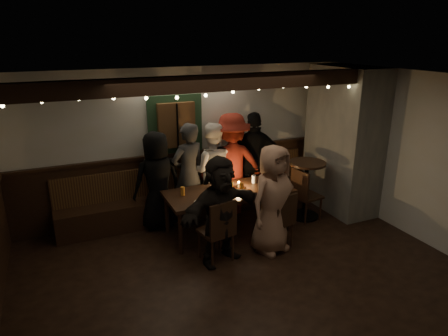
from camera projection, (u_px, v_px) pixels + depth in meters
name	position (u px, v px, depth m)	size (l,w,h in m)	color
room	(269.00, 164.00, 6.58)	(6.02, 5.01, 2.62)	black
dining_table	(229.00, 194.00, 6.41)	(2.04, 0.87, 0.88)	#312013
chair_near_left	(219.00, 228.00, 5.58)	(0.50, 0.50, 0.95)	#312013
chair_near_right	(282.00, 218.00, 5.98)	(0.48, 0.48, 0.88)	#312013
chair_end	(304.00, 192.00, 6.87)	(0.48, 0.48, 0.94)	#312013
high_top	(306.00, 183.00, 6.97)	(0.64, 0.64, 1.02)	black
person_a	(157.00, 181.00, 6.55)	(0.81, 0.52, 1.65)	black
person_b	(189.00, 173.00, 6.74)	(0.64, 0.42, 1.74)	#29292A
person_c	(212.00, 170.00, 6.97)	(0.83, 0.64, 1.70)	silver
person_d	(232.00, 164.00, 7.09)	(1.18, 0.68, 1.83)	maroon
person_e	(254.00, 161.00, 7.34)	(1.05, 0.44, 1.80)	black
person_f	(220.00, 210.00, 5.53)	(1.46, 0.46, 1.57)	black
person_g	(273.00, 199.00, 5.81)	(0.80, 0.52, 1.65)	#A7785F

